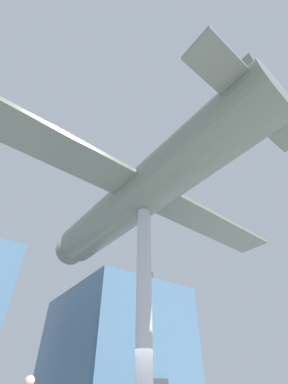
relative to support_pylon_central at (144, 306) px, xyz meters
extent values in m
cube|color=slate|center=(7.02, 14.31, 0.63)|extent=(8.70, 11.48, 8.69)
cube|color=#383A3F|center=(7.02, 14.31, 5.27)|extent=(0.36, 10.90, 0.60)
cylinder|color=#B7B7BC|center=(0.00, 0.00, 0.00)|extent=(0.53, 0.53, 7.43)
cylinder|color=slate|center=(0.00, 0.00, 4.77)|extent=(2.77, 12.75, 2.10)
cube|color=slate|center=(0.00, 0.00, 4.77)|extent=(17.08, 2.62, 0.18)
cube|color=slate|center=(0.29, -5.56, 4.92)|extent=(5.49, 1.29, 0.18)
cube|color=slate|center=(0.29, -5.56, 6.11)|extent=(0.24, 1.11, 2.27)
cone|color=slate|center=(-0.36, 6.88, 4.77)|extent=(1.84, 1.21, 1.79)
sphere|color=black|center=(-0.40, 7.61, 4.77)|extent=(0.44, 0.44, 0.44)
sphere|color=beige|center=(-2.68, 1.58, -1.99)|extent=(0.28, 0.28, 0.28)
camera|label=1|loc=(-5.13, -7.22, -2.31)|focal=24.00mm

